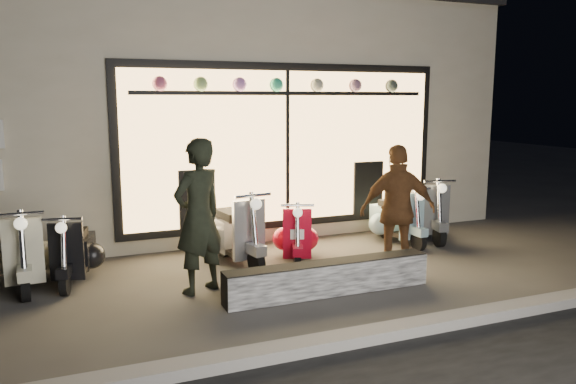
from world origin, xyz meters
The scene contains 12 objects.
ground centered at (0.00, 0.00, 0.00)m, with size 40.00×40.00×0.00m, color #383533.
kerb centered at (0.00, -2.00, 0.06)m, with size 40.00×0.25×0.12m, color slate.
shop_building centered at (0.00, 4.98, 2.10)m, with size 10.20×6.23×4.20m.
graffiti_barrier centered at (0.28, -0.65, 0.20)m, with size 2.58×0.28×0.40m, color black.
scooter_silver centered at (-0.37, 1.15, 0.41)m, with size 0.59×1.45×1.03m.
scooter_red centered at (0.52, 0.91, 0.35)m, with size 0.68×1.22×0.88m.
scooter_black centered at (-2.49, 1.12, 0.36)m, with size 0.58×1.26×0.89m.
scooter_cream centered at (-3.09, 1.17, 0.40)m, with size 0.47×1.39×0.99m.
scooter_blue centered at (2.41, 1.24, 0.37)m, with size 0.42×1.29×0.93m.
scooter_grey centered at (3.05, 1.37, 0.41)m, with size 0.67×1.42×1.01m.
man centered at (-1.12, 0.02, 0.93)m, with size 0.68×0.45×1.87m, color black.
woman centered at (1.48, -0.27, 0.86)m, with size 1.01×0.42×1.73m, color brown.
Camera 1 is at (-2.60, -6.43, 2.31)m, focal length 35.00 mm.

